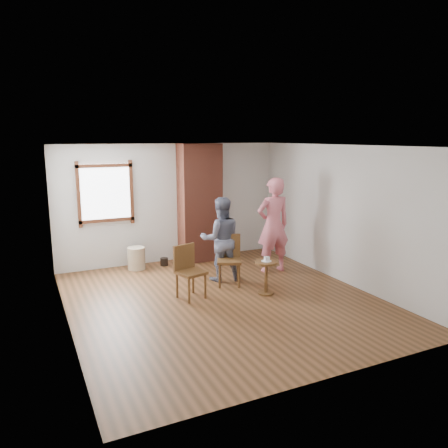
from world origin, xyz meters
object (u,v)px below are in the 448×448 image
(side_table, at_px, (266,272))
(dining_chair_right, at_px, (229,257))
(man, at_px, (221,239))
(person_pink, at_px, (273,225))
(dining_chair_left, at_px, (188,268))
(stoneware_crock, at_px, (136,258))

(side_table, bearing_deg, dining_chair_right, 114.46)
(dining_chair_right, bearing_deg, man, 122.31)
(side_table, relative_size, person_pink, 0.31)
(person_pink, bearing_deg, man, 5.80)
(man, bearing_deg, dining_chair_left, 49.32)
(stoneware_crock, height_order, dining_chair_left, dining_chair_left)
(stoneware_crock, xyz_separation_m, dining_chair_left, (0.41, -2.00, 0.28))
(dining_chair_right, xyz_separation_m, person_pink, (1.16, 0.32, 0.45))
(side_table, relative_size, man, 0.37)
(dining_chair_right, bearing_deg, stoneware_crock, 153.29)
(stoneware_crock, bearing_deg, side_table, -54.99)
(stoneware_crock, xyz_separation_m, side_table, (1.71, -2.44, 0.17))
(person_pink, bearing_deg, dining_chair_right, 19.18)
(dining_chair_right, distance_m, person_pink, 1.29)
(man, bearing_deg, side_table, 125.56)
(dining_chair_left, relative_size, side_table, 1.53)
(side_table, bearing_deg, man, 110.46)
(side_table, height_order, person_pink, person_pink)
(dining_chair_left, xyz_separation_m, man, (0.90, 0.61, 0.30))
(dining_chair_left, bearing_deg, side_table, -34.80)
(stoneware_crock, bearing_deg, person_pink, -28.00)
(dining_chair_right, distance_m, side_table, 0.86)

